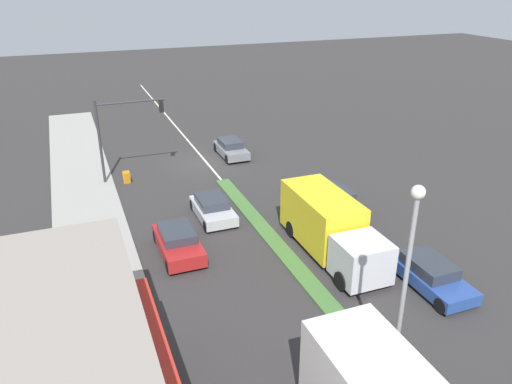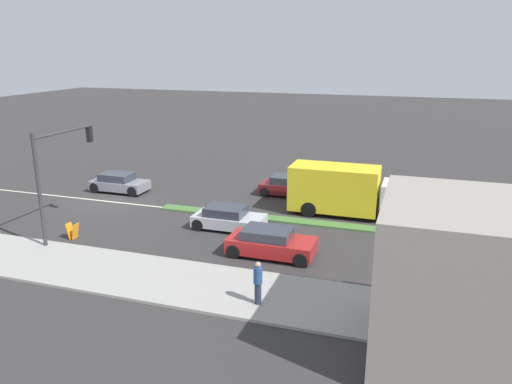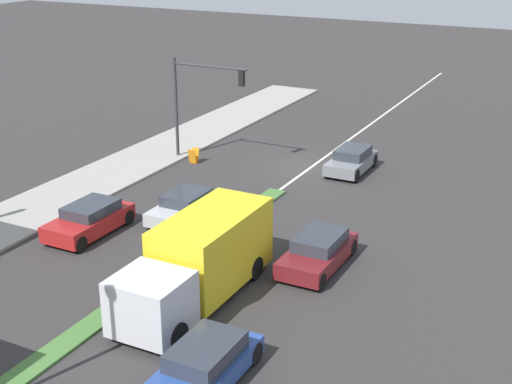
{
  "view_description": "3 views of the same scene",
  "coord_description": "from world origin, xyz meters",
  "views": [
    {
      "loc": [
        9.31,
        34.36,
        13.18
      ],
      "look_at": [
        -0.02,
        10.37,
        1.79
      ],
      "focal_mm": 35.0,
      "sensor_mm": 36.0,
      "label": 1
    },
    {
      "loc": [
        26.04,
        18.63,
        9.51
      ],
      "look_at": [
        0.4,
        10.13,
        1.67
      ],
      "focal_mm": 35.0,
      "sensor_mm": 36.0,
      "label": 2
    },
    {
      "loc": [
        -14.36,
        34.24,
        12.59
      ],
      "look_at": [
        -1.32,
        8.96,
        1.85
      ],
      "focal_mm": 50.0,
      "sensor_mm": 36.0,
      "label": 3
    }
  ],
  "objects": [
    {
      "name": "sedan_maroon",
      "position": [
        -5.0,
        10.82,
        0.64
      ],
      "size": [
        1.86,
        4.18,
        1.32
      ],
      "color": "maroon",
      "rests_on": "ground"
    },
    {
      "name": "warning_aframe_sign",
      "position": [
        6.15,
        2.09,
        0.43
      ],
      "size": [
        0.45,
        0.53,
        0.84
      ],
      "color": "orange",
      "rests_on": "ground"
    },
    {
      "name": "coupe_blue",
      "position": [
        -5.0,
        19.41,
        0.63
      ],
      "size": [
        1.88,
        4.3,
        1.29
      ],
      "color": "#284793",
      "rests_on": "ground"
    },
    {
      "name": "ground_plane",
      "position": [
        0.0,
        18.0,
        0.0
      ],
      "size": [
        160.0,
        160.0,
        0.0
      ],
      "primitive_type": "plane",
      "color": "#333030"
    },
    {
      "name": "suv_grey",
      "position": [
        -2.2,
        -0.59,
        0.63
      ],
      "size": [
        1.79,
        3.84,
        1.29
      ],
      "color": "slate",
      "rests_on": "ground"
    },
    {
      "name": "hatchback_red",
      "position": [
        5.0,
        12.38,
        0.65
      ],
      "size": [
        1.92,
        4.1,
        1.33
      ],
      "color": "#AD1E1E",
      "rests_on": "ground"
    },
    {
      "name": "sedan_silver",
      "position": [
        2.2,
        9.14,
        0.6
      ],
      "size": [
        1.89,
        3.82,
        1.24
      ],
      "color": "#B7BABF",
      "rests_on": "ground"
    },
    {
      "name": "lane_marking_center",
      "position": [
        0.0,
        0.0,
        0.0
      ],
      "size": [
        0.16,
        60.0,
        0.01
      ],
      "primitive_type": "cube",
      "color": "beige",
      "rests_on": "ground"
    },
    {
      "name": "delivery_truck",
      "position": [
        -2.2,
        15.02,
        1.47
      ],
      "size": [
        2.44,
        7.5,
        2.87
      ],
      "color": "silver",
      "rests_on": "ground"
    },
    {
      "name": "traffic_signal_main",
      "position": [
        6.12,
        1.54,
        3.9
      ],
      "size": [
        4.59,
        0.34,
        5.6
      ],
      "color": "#333338",
      "rests_on": "sidewalk_right"
    }
  ]
}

